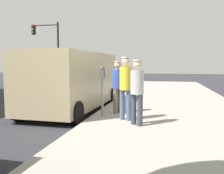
{
  "coord_description": "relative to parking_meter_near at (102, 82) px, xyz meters",
  "views": [
    {
      "loc": [
        3.19,
        -7.1,
        1.72
      ],
      "look_at": [
        1.65,
        -0.06,
        1.05
      ],
      "focal_mm": 38.85,
      "sensor_mm": 36.0,
      "label": 1
    }
  ],
  "objects": [
    {
      "name": "parking_meter_near",
      "position": [
        0.0,
        0.0,
        0.0
      ],
      "size": [
        0.14,
        0.18,
        1.52
      ],
      "color": "gray",
      "rests_on": "sidewalk_slab"
    },
    {
      "name": "ground_plane",
      "position": [
        -1.35,
        0.06,
        -1.18
      ],
      "size": [
        80.0,
        80.0,
        0.0
      ],
      "primitive_type": "plane",
      "color": "#2D2D33"
    },
    {
      "name": "traffic_light_corner",
      "position": [
        -7.71,
        11.85,
        2.34
      ],
      "size": [
        2.48,
        0.42,
        5.2
      ],
      "color": "black",
      "rests_on": "ground"
    },
    {
      "name": "pedestrian_in_yellow",
      "position": [
        0.76,
        -0.34,
        0.0
      ],
      "size": [
        0.34,
        0.34,
        1.79
      ],
      "color": "#4C608C",
      "rests_on": "sidewalk_slab"
    },
    {
      "name": "pedestrian_in_blue",
      "position": [
        0.35,
        0.62,
        -0.07
      ],
      "size": [
        0.34,
        0.34,
        1.67
      ],
      "color": "#726656",
      "rests_on": "sidewalk_slab"
    },
    {
      "name": "sidewalk_slab",
      "position": [
        2.15,
        0.06,
        -1.11
      ],
      "size": [
        5.0,
        32.0,
        0.15
      ],
      "primitive_type": "cube",
      "color": "#9E998E",
      "rests_on": "ground"
    },
    {
      "name": "parked_van",
      "position": [
        -1.5,
        1.51,
        -0.03
      ],
      "size": [
        2.28,
        5.26,
        2.15
      ],
      "color": "tan",
      "rests_on": "ground"
    },
    {
      "name": "pedestrian_in_gray",
      "position": [
        1.15,
        -0.87,
        -0.06
      ],
      "size": [
        0.34,
        0.34,
        1.69
      ],
      "color": "#383D47",
      "rests_on": "sidewalk_slab"
    },
    {
      "name": "parked_sedan_ahead",
      "position": [
        -1.79,
        8.69,
        -0.43
      ],
      "size": [
        2.15,
        4.49,
        1.65
      ],
      "color": "white",
      "rests_on": "ground"
    }
  ]
}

